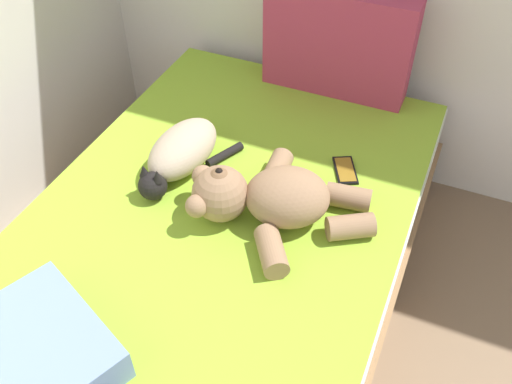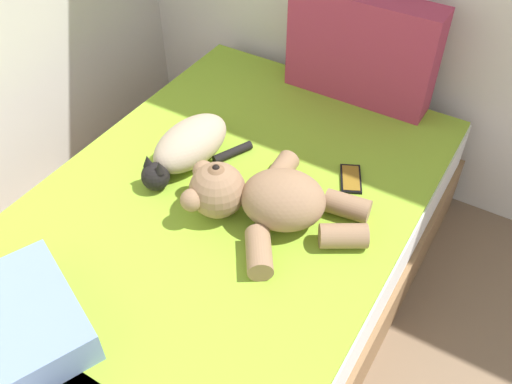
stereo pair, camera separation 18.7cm
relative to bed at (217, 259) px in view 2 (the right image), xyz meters
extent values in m
cube|color=olive|center=(0.00, 0.00, -0.11)|extent=(1.27, 1.96, 0.28)
cube|color=white|center=(0.00, 0.00, 0.13)|extent=(1.23, 1.90, 0.20)
cube|color=#8CB72D|center=(0.00, 0.06, 0.24)|extent=(1.21, 1.76, 0.02)
cube|color=#A5334C|center=(0.13, 0.88, 0.47)|extent=(0.60, 0.14, 0.44)
ellipsoid|color=tan|center=(-0.22, 0.18, 0.33)|extent=(0.22, 0.35, 0.15)
sphere|color=black|center=(-0.24, 0.00, 0.30)|extent=(0.10, 0.10, 0.10)
cone|color=black|center=(-0.21, -0.01, 0.36)|extent=(0.04, 0.04, 0.04)
cone|color=black|center=(-0.26, 0.00, 0.36)|extent=(0.04, 0.04, 0.04)
cylinder|color=black|center=(-0.10, 0.28, 0.27)|extent=(0.10, 0.16, 0.03)
ellipsoid|color=black|center=(-0.27, 0.09, 0.28)|extent=(0.06, 0.10, 0.04)
ellipsoid|color=#937051|center=(0.22, 0.08, 0.35)|extent=(0.33, 0.30, 0.19)
sphere|color=#937051|center=(0.01, 0.01, 0.35)|extent=(0.19, 0.19, 0.19)
sphere|color=brown|center=(0.01, 0.01, 0.41)|extent=(0.07, 0.07, 0.07)
sphere|color=black|center=(0.01, 0.01, 0.44)|extent=(0.02, 0.02, 0.02)
sphere|color=#937051|center=(-0.02, -0.08, 0.36)|extent=(0.07, 0.07, 0.07)
sphere|color=#937051|center=(-0.07, 0.06, 0.36)|extent=(0.07, 0.07, 0.07)
cylinder|color=#937051|center=(0.24, -0.11, 0.29)|extent=(0.16, 0.18, 0.08)
cylinder|color=#937051|center=(0.43, 0.09, 0.29)|extent=(0.17, 0.15, 0.08)
cylinder|color=#937051|center=(0.12, 0.24, 0.29)|extent=(0.09, 0.17, 0.08)
cylinder|color=#937051|center=(0.39, 0.22, 0.29)|extent=(0.16, 0.10, 0.08)
cube|color=black|center=(0.33, 0.38, 0.26)|extent=(0.13, 0.16, 0.01)
cube|color=olive|center=(0.33, 0.38, 0.26)|extent=(0.11, 0.14, 0.00)
cube|color=#728CB7|center=(-0.17, -0.65, 0.31)|extent=(0.48, 0.42, 0.11)
camera|label=1|loc=(0.63, -1.13, 1.60)|focal=39.08mm
camera|label=2|loc=(0.80, -1.05, 1.60)|focal=39.08mm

